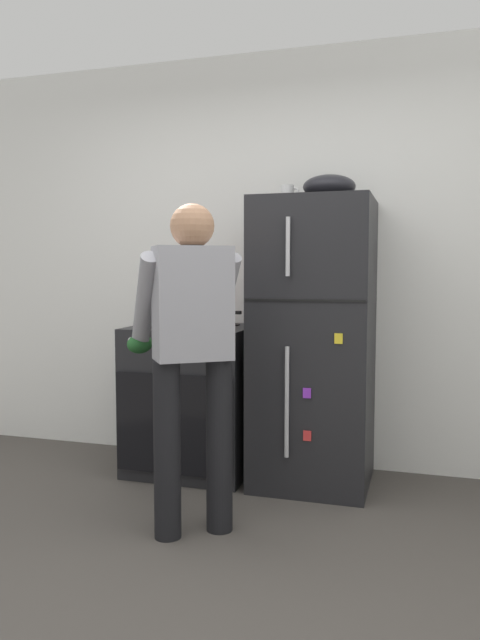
# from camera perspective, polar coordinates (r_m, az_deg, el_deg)

# --- Properties ---
(ground) EXTENTS (8.00, 8.00, 0.00)m
(ground) POSITION_cam_1_polar(r_m,az_deg,el_deg) (2.57, -8.48, -25.36)
(ground) COLOR #4C4742
(kitchen_wall_back) EXTENTS (6.00, 0.10, 2.70)m
(kitchen_wall_back) POSITION_cam_1_polar(r_m,az_deg,el_deg) (4.07, 3.08, 5.60)
(kitchen_wall_back) COLOR white
(kitchen_wall_back) RESTS_ON ground
(refrigerator) EXTENTS (0.68, 0.72, 1.70)m
(refrigerator) POSITION_cam_1_polar(r_m,az_deg,el_deg) (3.66, 6.99, -2.15)
(refrigerator) COLOR black
(refrigerator) RESTS_ON ground
(stove_range) EXTENTS (0.76, 0.67, 0.94)m
(stove_range) POSITION_cam_1_polar(r_m,az_deg,el_deg) (3.92, -4.48, -7.43)
(stove_range) COLOR black
(stove_range) RESTS_ON ground
(person_cook) EXTENTS (0.64, 0.67, 1.60)m
(person_cook) POSITION_cam_1_polar(r_m,az_deg,el_deg) (2.93, -4.61, -1.89)
(person_cook) COLOR black
(person_cook) RESTS_ON ground
(red_pot) EXTENTS (0.35, 0.25, 0.11)m
(red_pot) POSITION_cam_1_polar(r_m,az_deg,el_deg) (3.75, -2.47, 0.18)
(red_pot) COLOR red
(red_pot) RESTS_ON stove_range
(coffee_mug) EXTENTS (0.11, 0.08, 0.10)m
(coffee_mug) POSITION_cam_1_polar(r_m,az_deg,el_deg) (3.74, 4.53, 11.83)
(coffee_mug) COLOR silver
(coffee_mug) RESTS_ON refrigerator
(mixing_bowl) EXTENTS (0.31, 0.31, 0.14)m
(mixing_bowl) POSITION_cam_1_polar(r_m,az_deg,el_deg) (3.65, 8.40, 12.30)
(mixing_bowl) COLOR black
(mixing_bowl) RESTS_ON refrigerator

